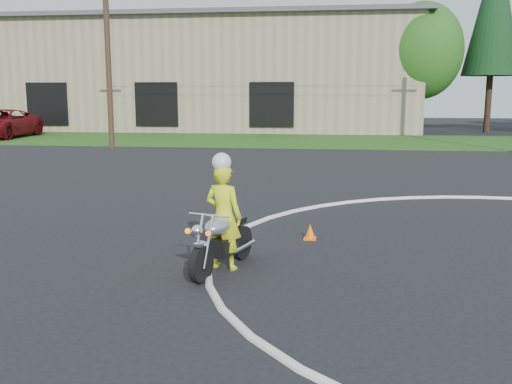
# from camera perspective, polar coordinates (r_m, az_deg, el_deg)

# --- Properties ---
(grass_strip) EXTENTS (120.00, 10.00, 0.02)m
(grass_strip) POSITION_cam_1_polar(r_m,az_deg,el_deg) (33.98, 14.27, 4.91)
(grass_strip) COLOR #1E4714
(grass_strip) RESTS_ON ground
(primary_motorcycle) EXTENTS (0.89, 1.86, 1.01)m
(primary_motorcycle) POSITION_cam_1_polar(r_m,az_deg,el_deg) (9.02, -3.45, -4.89)
(primary_motorcycle) COLOR black
(primary_motorcycle) RESTS_ON ground
(rider_primary_grp) EXTENTS (0.71, 0.57, 1.87)m
(rider_primary_grp) POSITION_cam_1_polar(r_m,az_deg,el_deg) (9.05, -3.28, -2.14)
(rider_primary_grp) COLOR #D6E518
(rider_primary_grp) RESTS_ON ground
(pickup_grp) EXTENTS (3.28, 6.50, 1.76)m
(pickup_grp) POSITION_cam_1_polar(r_m,az_deg,el_deg) (39.05, -24.14, 6.25)
(pickup_grp) COLOR #620B10
(pickup_grp) RESTS_ON ground
(warehouse) EXTENTS (41.00, 17.00, 8.30)m
(warehouse) POSITION_cam_1_polar(r_m,az_deg,el_deg) (48.70, -9.41, 11.39)
(warehouse) COLOR tan
(warehouse) RESTS_ON ground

